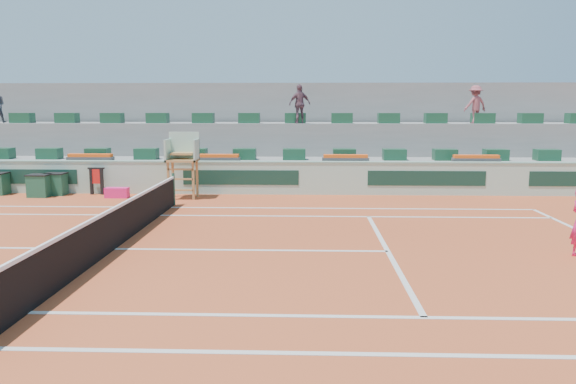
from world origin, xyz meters
The scene contains 17 objects.
ground centered at (0.00, 0.00, 0.00)m, with size 90.00×90.00×0.00m, color #AA4321.
seating_tier_lower centered at (0.00, 10.70, 0.60)m, with size 36.00×4.00×1.20m, color gray.
seating_tier_upper centered at (0.00, 12.30, 1.30)m, with size 36.00×2.40×2.60m, color gray.
stadium_back_wall centered at (0.00, 13.90, 2.20)m, with size 36.00×0.40×4.40m, color gray.
player_bag centered at (-2.46, 7.42, 0.19)m, with size 0.84×0.37×0.37m, color #FF217C.
spectator_mid centered at (4.19, 11.42, 3.42)m, with size 0.96×0.40×1.65m, color #684552.
spectator_right centered at (11.62, 11.56, 3.40)m, with size 1.03×0.59×1.60m, color #974B52.
court_lines centered at (0.00, 0.00, 0.01)m, with size 23.89×11.09×0.01m.
tennis_net centered at (0.00, 0.00, 0.53)m, with size 0.10×11.97×1.10m.
advertising_hoarding centered at (0.02, 8.50, 0.63)m, with size 36.00×0.34×1.26m.
umpire_chair centered at (0.00, 7.50, 1.54)m, with size 1.10×0.90×2.40m.
seat_row_lower centered at (0.00, 9.80, 1.42)m, with size 32.90×0.60×0.44m.
seat_row_upper centered at (0.00, 11.70, 2.82)m, with size 32.90×0.60×0.44m.
flower_planters centered at (-1.50, 9.00, 1.33)m, with size 26.80×0.36×0.28m.
drink_cooler_a centered at (-4.97, 7.98, 0.42)m, with size 0.74×0.64×0.84m.
drink_cooler_b centered at (-5.40, 7.53, 0.42)m, with size 0.77×0.66×0.84m.
towel_rack centered at (-3.48, 8.15, 0.60)m, with size 0.63×0.11×1.03m.
Camera 1 is at (4.53, -12.69, 3.33)m, focal length 35.00 mm.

